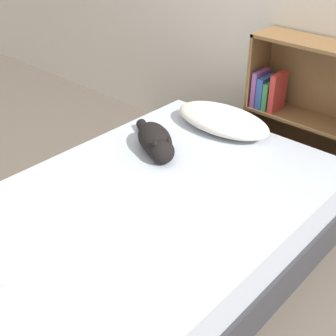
{
  "coord_description": "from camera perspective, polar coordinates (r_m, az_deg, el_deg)",
  "views": [
    {
      "loc": [
        1.33,
        -1.33,
        1.77
      ],
      "look_at": [
        0.0,
        0.16,
        0.53
      ],
      "focal_mm": 50.0,
      "sensor_mm": 36.0,
      "label": 1
    }
  ],
  "objects": [
    {
      "name": "ground_plane",
      "position": [
        2.58,
        -2.37,
        -11.46
      ],
      "size": [
        8.0,
        8.0,
        0.0
      ],
      "primitive_type": "plane",
      "color": "brown"
    },
    {
      "name": "bed",
      "position": [
        2.44,
        -2.48,
        -7.83
      ],
      "size": [
        1.38,
        2.08,
        0.43
      ],
      "color": "#333338",
      "rests_on": "ground_plane"
    },
    {
      "name": "pillow",
      "position": [
        2.93,
        6.67,
        5.86
      ],
      "size": [
        0.64,
        0.34,
        0.13
      ],
      "color": "white",
      "rests_on": "bed"
    },
    {
      "name": "cat_dark",
      "position": [
        2.65,
        -1.51,
        3.3
      ],
      "size": [
        0.47,
        0.34,
        0.16
      ],
      "rotation": [
        0.0,
        0.0,
        5.76
      ],
      "color": "black",
      "rests_on": "bed"
    },
    {
      "name": "bookshelf",
      "position": [
        3.12,
        16.33,
        6.48
      ],
      "size": [
        0.77,
        0.26,
        0.97
      ],
      "color": "brown",
      "rests_on": "ground_plane"
    }
  ]
}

